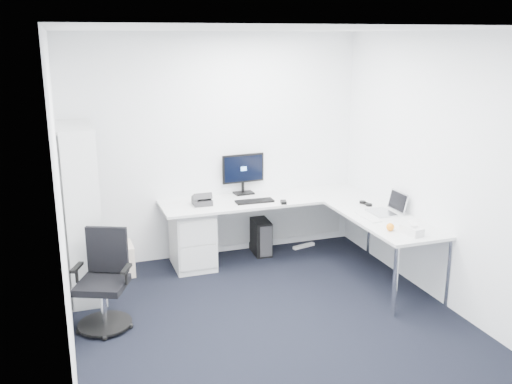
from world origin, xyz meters
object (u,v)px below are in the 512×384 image
object	(u,v)px
l_desk	(278,237)
task_chair	(102,282)
bookshelf	(81,211)
laptop	(382,203)
monitor	(243,174)

from	to	relation	value
l_desk	task_chair	bearing A→B (deg)	-158.22
bookshelf	laptop	size ratio (longest dim) A/B	5.34
bookshelf	monitor	size ratio (longest dim) A/B	3.36
task_chair	laptop	distance (m)	3.06
task_chair	bookshelf	bearing A→B (deg)	120.67
monitor	laptop	bearing A→B (deg)	-50.65
l_desk	monitor	world-z (taller)	monitor
monitor	laptop	world-z (taller)	monitor
bookshelf	task_chair	distance (m)	0.98
monitor	laptop	size ratio (longest dim) A/B	1.59
monitor	l_desk	bearing A→B (deg)	-74.31
task_chair	laptop	xyz separation A→B (m)	(3.03, 0.19, 0.41)
monitor	bookshelf	bearing A→B (deg)	-167.31
l_desk	laptop	world-z (taller)	laptop
task_chair	l_desk	bearing A→B (deg)	45.32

